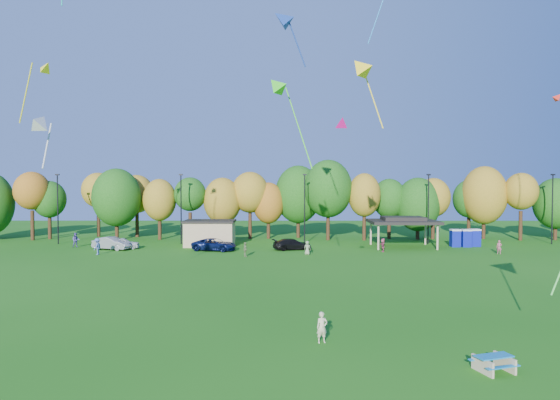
{
  "coord_description": "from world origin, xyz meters",
  "views": [
    {
      "loc": [
        -0.95,
        -24.37,
        7.97
      ],
      "look_at": [
        -1.06,
        6.0,
        6.91
      ],
      "focal_mm": 32.0,
      "sensor_mm": 36.0,
      "label": 1
    }
  ],
  "objects_px": {
    "car_b": "(112,243)",
    "car_c": "(214,245)",
    "picnic_table": "(494,362)",
    "car_a": "(122,243)",
    "kite_flyer": "(322,327)",
    "porta_potties": "(465,238)",
    "car_d": "(292,244)"
  },
  "relations": [
    {
      "from": "picnic_table",
      "to": "car_d",
      "type": "bearing_deg",
      "value": 83.44
    },
    {
      "from": "car_d",
      "to": "car_a",
      "type": "bearing_deg",
      "value": 72.49
    },
    {
      "from": "kite_flyer",
      "to": "car_c",
      "type": "relative_size",
      "value": 0.3
    },
    {
      "from": "porta_potties",
      "to": "car_b",
      "type": "height_order",
      "value": "porta_potties"
    },
    {
      "from": "car_d",
      "to": "kite_flyer",
      "type": "bearing_deg",
      "value": 165.84
    },
    {
      "from": "kite_flyer",
      "to": "car_c",
      "type": "height_order",
      "value": "kite_flyer"
    },
    {
      "from": "car_a",
      "to": "porta_potties",
      "type": "bearing_deg",
      "value": -97.45
    },
    {
      "from": "porta_potties",
      "to": "car_a",
      "type": "relative_size",
      "value": 0.92
    },
    {
      "from": "picnic_table",
      "to": "car_b",
      "type": "bearing_deg",
      "value": 109.43
    },
    {
      "from": "picnic_table",
      "to": "car_a",
      "type": "relative_size",
      "value": 0.47
    },
    {
      "from": "car_c",
      "to": "porta_potties",
      "type": "bearing_deg",
      "value": -69.07
    },
    {
      "from": "picnic_table",
      "to": "car_c",
      "type": "xyz_separation_m",
      "value": [
        -16.83,
        37.28,
        0.32
      ]
    },
    {
      "from": "car_b",
      "to": "car_d",
      "type": "xyz_separation_m",
      "value": [
        21.45,
        -0.04,
        -0.09
      ]
    },
    {
      "from": "picnic_table",
      "to": "car_c",
      "type": "relative_size",
      "value": 0.37
    },
    {
      "from": "car_d",
      "to": "picnic_table",
      "type": "bearing_deg",
      "value": 176.01
    },
    {
      "from": "picnic_table",
      "to": "car_b",
      "type": "height_order",
      "value": "car_b"
    },
    {
      "from": "kite_flyer",
      "to": "car_a",
      "type": "distance_m",
      "value": 40.94
    },
    {
      "from": "kite_flyer",
      "to": "car_d",
      "type": "xyz_separation_m",
      "value": [
        -0.77,
        34.27,
        -0.11
      ]
    },
    {
      "from": "porta_potties",
      "to": "car_c",
      "type": "xyz_separation_m",
      "value": [
        -30.74,
        -3.78,
        -0.38
      ]
    },
    {
      "from": "porta_potties",
      "to": "picnic_table",
      "type": "distance_m",
      "value": 43.35
    },
    {
      "from": "porta_potties",
      "to": "kite_flyer",
      "type": "xyz_separation_m",
      "value": [
        -20.85,
        -37.29,
        -0.33
      ]
    },
    {
      "from": "picnic_table",
      "to": "car_a",
      "type": "bearing_deg",
      "value": 107.97
    },
    {
      "from": "porta_potties",
      "to": "car_b",
      "type": "bearing_deg",
      "value": -176.04
    },
    {
      "from": "picnic_table",
      "to": "kite_flyer",
      "type": "distance_m",
      "value": 7.9
    },
    {
      "from": "porta_potties",
      "to": "car_b",
      "type": "distance_m",
      "value": 43.17
    },
    {
      "from": "kite_flyer",
      "to": "car_a",
      "type": "xyz_separation_m",
      "value": [
        -21.21,
        35.01,
        -0.08
      ]
    },
    {
      "from": "porta_potties",
      "to": "car_a",
      "type": "bearing_deg",
      "value": -176.89
    },
    {
      "from": "car_b",
      "to": "car_c",
      "type": "xyz_separation_m",
      "value": [
        12.33,
        -0.8,
        -0.04
      ]
    },
    {
      "from": "kite_flyer",
      "to": "car_d",
      "type": "relative_size",
      "value": 0.34
    },
    {
      "from": "car_b",
      "to": "car_c",
      "type": "relative_size",
      "value": 0.89
    },
    {
      "from": "porta_potties",
      "to": "car_c",
      "type": "height_order",
      "value": "porta_potties"
    },
    {
      "from": "picnic_table",
      "to": "car_a",
      "type": "distance_m",
      "value": 47.91
    }
  ]
}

